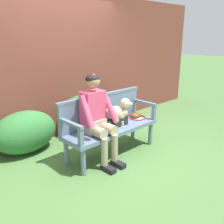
{
  "coord_description": "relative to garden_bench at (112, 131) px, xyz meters",
  "views": [
    {
      "loc": [
        -2.56,
        -2.66,
        1.86
      ],
      "look_at": [
        0.0,
        0.0,
        0.71
      ],
      "focal_mm": 40.02,
      "sensor_mm": 36.0,
      "label": 1
    }
  ],
  "objects": [
    {
      "name": "bench_backrest",
      "position": [
        0.0,
        0.23,
        0.31
      ],
      "size": [
        1.68,
        0.06,
        0.5
      ],
      "color": "slate",
      "rests_on": "garden_bench"
    },
    {
      "name": "bench_armrest_left_end",
      "position": [
        -0.78,
        -0.09,
        0.26
      ],
      "size": [
        0.06,
        0.53,
        0.28
      ],
      "color": "slate",
      "rests_on": "garden_bench"
    },
    {
      "name": "ground_plane",
      "position": [
        0.0,
        0.0,
        -0.4
      ],
      "size": [
        40.0,
        40.0,
        0.0
      ],
      "primitive_type": "plane",
      "color": "#4C753D"
    },
    {
      "name": "hedge_bush_mid_right",
      "position": [
        -0.97,
        1.03,
        -0.05
      ],
      "size": [
        1.05,
        0.68,
        0.69
      ],
      "primitive_type": "ellipsoid",
      "color": "#337538",
      "rests_on": "ground"
    },
    {
      "name": "hedge_bush_far_right",
      "position": [
        0.21,
        1.07,
        -0.03
      ],
      "size": [
        0.86,
        0.81,
        0.74
      ],
      "primitive_type": "ellipsoid",
      "color": "#286B2D",
      "rests_on": "ground"
    },
    {
      "name": "person_seated",
      "position": [
        -0.32,
        -0.02,
        0.33
      ],
      "size": [
        0.56,
        0.66,
        1.33
      ],
      "color": "black",
      "rests_on": "ground"
    },
    {
      "name": "garden_bench",
      "position": [
        0.0,
        0.0,
        0.0
      ],
      "size": [
        1.64,
        0.53,
        0.46
      ],
      "color": "slate",
      "rests_on": "ground"
    },
    {
      "name": "baseball_glove",
      "position": [
        0.63,
        0.06,
        0.11
      ],
      "size": [
        0.26,
        0.22,
        0.09
      ],
      "primitive_type": "ellipsoid",
      "rotation": [
        0.0,
        0.0,
        0.28
      ],
      "color": "brown",
      "rests_on": "garden_bench"
    },
    {
      "name": "hedge_bush_far_left",
      "position": [
        0.74,
        1.07,
        -0.03
      ],
      "size": [
        0.84,
        0.79,
        0.73
      ],
      "primitive_type": "ellipsoid",
      "color": "#194C1E",
      "rests_on": "ground"
    },
    {
      "name": "bench_armrest_right_end",
      "position": [
        0.78,
        -0.09,
        0.26
      ],
      "size": [
        0.06,
        0.53,
        0.28
      ],
      "color": "slate",
      "rests_on": "garden_bench"
    },
    {
      "name": "brick_garden_fence",
      "position": [
        0.0,
        1.42,
        0.91
      ],
      "size": [
        8.0,
        0.3,
        2.61
      ],
      "primitive_type": "cube",
      "color": "brown",
      "rests_on": "ground"
    },
    {
      "name": "hedge_bush_mid_left",
      "position": [
        0.56,
        1.07,
        -0.06
      ],
      "size": [
        0.86,
        0.7,
        0.67
      ],
      "primitive_type": "ellipsoid",
      "color": "#1E5B23",
      "rests_on": "ground"
    },
    {
      "name": "dog_on_bench",
      "position": [
        0.14,
        -0.0,
        0.28
      ],
      "size": [
        0.41,
        0.38,
        0.44
      ],
      "color": "beige",
      "rests_on": "garden_bench"
    },
    {
      "name": "tennis_racket",
      "position": [
        0.63,
        0.04,
        0.07
      ],
      "size": [
        0.31,
        0.57,
        0.03
      ],
      "color": "red",
      "rests_on": "garden_bench"
    },
    {
      "name": "sports_bag",
      "position": [
        0.14,
        0.01,
        0.13
      ],
      "size": [
        0.28,
        0.21,
        0.14
      ],
      "primitive_type": "cube",
      "rotation": [
        0.0,
        0.0,
        -0.02
      ],
      "color": "#232328",
      "rests_on": "garden_bench"
    }
  ]
}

